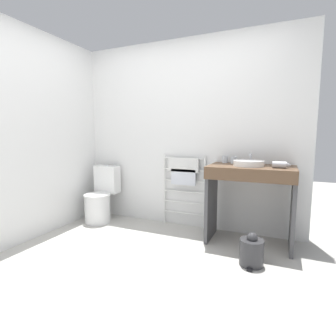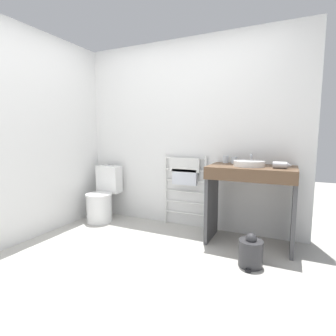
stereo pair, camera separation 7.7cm
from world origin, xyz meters
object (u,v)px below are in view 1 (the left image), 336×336
at_px(toilet, 101,198).
at_px(cup_near_wall, 225,159).
at_px(towel_radiator, 184,176).
at_px(hair_dryer, 280,165).
at_px(trash_bin, 252,251).
at_px(cup_near_edge, 234,160).
at_px(sink_basin, 249,163).

distance_m(toilet, cup_near_wall, 1.84).
xyz_separation_m(towel_radiator, cup_near_wall, (0.55, -0.03, 0.25)).
xyz_separation_m(hair_dryer, trash_bin, (-0.21, -0.45, -0.79)).
bearing_deg(hair_dryer, cup_near_wall, 156.66).
relative_size(toilet, cup_near_edge, 9.67).
distance_m(toilet, cup_near_edge, 1.94).
xyz_separation_m(sink_basin, cup_near_edge, (-0.20, 0.20, 0.01)).
distance_m(toilet, towel_radiator, 1.25).
height_order(cup_near_wall, trash_bin, cup_near_wall).
height_order(toilet, towel_radiator, towel_radiator).
relative_size(toilet, cup_near_wall, 9.01).
relative_size(towel_radiator, cup_near_wall, 10.91).
bearing_deg(cup_near_edge, cup_near_wall, 168.30).
relative_size(toilet, hair_dryer, 4.41).
bearing_deg(towel_radiator, cup_near_wall, -2.82).
bearing_deg(hair_dryer, cup_near_edge, 154.41).
height_order(sink_basin, hair_dryer, hair_dryer).
bearing_deg(cup_near_edge, sink_basin, -45.23).
bearing_deg(towel_radiator, hair_dryer, -14.24).
xyz_separation_m(cup_near_wall, hair_dryer, (0.63, -0.27, -0.01)).
bearing_deg(toilet, hair_dryer, -0.95).
relative_size(toilet, towel_radiator, 0.83).
height_order(sink_basin, cup_near_wall, cup_near_wall).
xyz_separation_m(cup_near_edge, hair_dryer, (0.52, -0.25, -0.01)).
bearing_deg(sink_basin, hair_dryer, -8.86).
distance_m(cup_near_edge, hair_dryer, 0.58).
xyz_separation_m(towel_radiator, cup_near_edge, (0.66, -0.05, 0.25)).
xyz_separation_m(towel_radiator, trash_bin, (0.97, -0.75, -0.55)).
bearing_deg(toilet, towel_radiator, 12.55).
bearing_deg(hair_dryer, towel_radiator, 165.76).
height_order(cup_near_edge, hair_dryer, cup_near_edge).
bearing_deg(toilet, sink_basin, 0.33).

